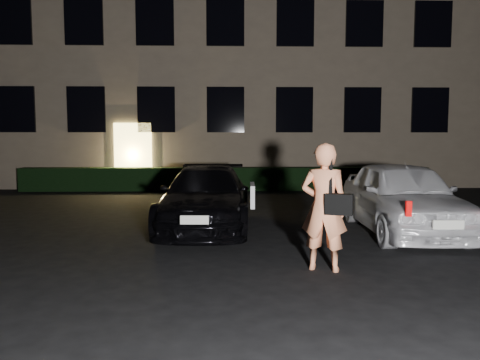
{
  "coord_description": "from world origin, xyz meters",
  "views": [
    {
      "loc": [
        0.01,
        -6.83,
        1.93
      ],
      "look_at": [
        0.27,
        2.0,
        1.14
      ],
      "focal_mm": 35.0,
      "sensor_mm": 36.0,
      "label": 1
    }
  ],
  "objects": [
    {
      "name": "ground",
      "position": [
        0.0,
        0.0,
        0.0
      ],
      "size": [
        80.0,
        80.0,
        0.0
      ],
      "primitive_type": "plane",
      "color": "black",
      "rests_on": "ground"
    },
    {
      "name": "building",
      "position": [
        -0.0,
        14.99,
        6.0
      ],
      "size": [
        20.0,
        8.11,
        12.0
      ],
      "color": "#726351",
      "rests_on": "ground"
    },
    {
      "name": "hedge",
      "position": [
        0.0,
        10.5,
        0.42
      ],
      "size": [
        15.0,
        0.7,
        0.85
      ],
      "primitive_type": "cube",
      "color": "black",
      "rests_on": "ground"
    },
    {
      "name": "sedan",
      "position": [
        -0.42,
        3.24,
        0.66
      ],
      "size": [
        2.03,
        4.66,
        1.31
      ],
      "rotation": [
        0.0,
        0.0,
        -0.04
      ],
      "color": "black",
      "rests_on": "ground"
    },
    {
      "name": "hatch",
      "position": [
        3.6,
        2.53,
        0.74
      ],
      "size": [
        1.88,
        4.4,
        1.48
      ],
      "rotation": [
        0.0,
        0.0,
        -0.03
      ],
      "color": "white",
      "rests_on": "ground"
    },
    {
      "name": "man",
      "position": [
        1.44,
        -0.14,
        0.94
      ],
      "size": [
        0.79,
        0.68,
        1.87
      ],
      "rotation": [
        0.0,
        0.0,
        2.78
      ],
      "color": "#FF9565",
      "rests_on": "ground"
    }
  ]
}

